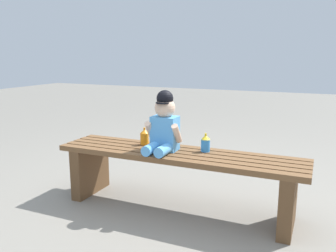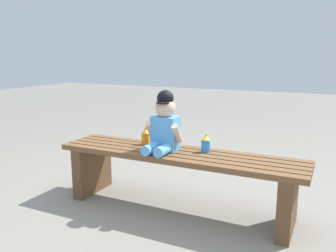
{
  "view_description": "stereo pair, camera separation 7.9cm",
  "coord_description": "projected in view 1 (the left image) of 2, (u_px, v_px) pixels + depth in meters",
  "views": [
    {
      "loc": [
        0.84,
        -2.07,
        1.04
      ],
      "look_at": [
        -0.05,
        -0.05,
        0.58
      ],
      "focal_mm": 37.46,
      "sensor_mm": 36.0,
      "label": 1
    },
    {
      "loc": [
        0.91,
        -2.04,
        1.04
      ],
      "look_at": [
        -0.05,
        -0.05,
        0.58
      ],
      "focal_mm": 37.46,
      "sensor_mm": 36.0,
      "label": 2
    }
  ],
  "objects": [
    {
      "name": "ground_plane",
      "position": [
        177.0,
        208.0,
        2.4
      ],
      "size": [
        16.0,
        16.0,
        0.0
      ],
      "primitive_type": "plane",
      "color": "gray"
    },
    {
      "name": "sippy_cup_right",
      "position": [
        205.0,
        143.0,
        2.31
      ],
      "size": [
        0.06,
        0.06,
        0.12
      ],
      "color": "#338CE5",
      "rests_on": "park_bench"
    },
    {
      "name": "park_bench",
      "position": [
        178.0,
        170.0,
        2.34
      ],
      "size": [
        1.66,
        0.37,
        0.4
      ],
      "color": "brown",
      "rests_on": "ground_plane"
    },
    {
      "name": "sippy_cup_left",
      "position": [
        145.0,
        137.0,
        2.49
      ],
      "size": [
        0.06,
        0.06,
        0.12
      ],
      "color": "orange",
      "rests_on": "park_bench"
    },
    {
      "name": "child_figure",
      "position": [
        164.0,
        125.0,
        2.31
      ],
      "size": [
        0.23,
        0.27,
        0.4
      ],
      "color": "#59A5E5",
      "rests_on": "park_bench"
    }
  ]
}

